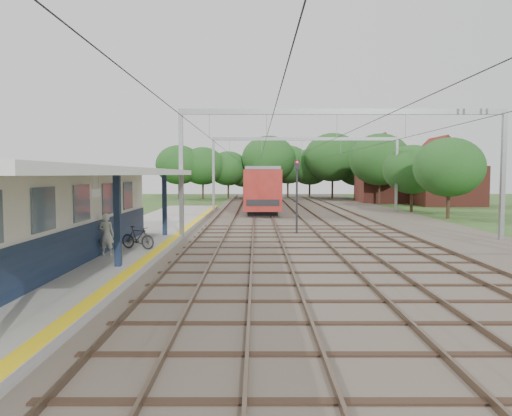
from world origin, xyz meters
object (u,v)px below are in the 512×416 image
object	(u,v)px
train	(261,185)
person	(107,234)
bicycle	(138,238)
signal_post	(297,188)

from	to	relation	value
train	person	bearing A→B (deg)	-99.18
bicycle	signal_post	distance (m)	11.04
bicycle	train	world-z (taller)	train
person	train	distance (m)	40.59
train	signal_post	world-z (taller)	signal_post
bicycle	train	distance (m)	38.73
train	signal_post	distance (m)	30.48
person	bicycle	bearing A→B (deg)	-108.72
person	signal_post	size ratio (longest dim) A/B	0.38
bicycle	train	bearing A→B (deg)	13.83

